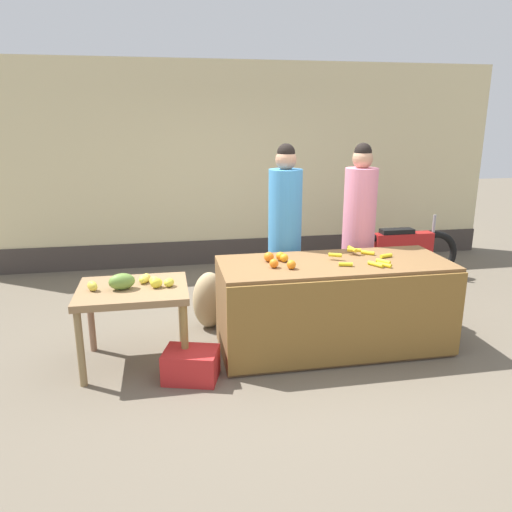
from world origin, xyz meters
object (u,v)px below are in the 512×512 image
at_px(vendor_woman_blue_shirt, 285,236).
at_px(produce_crate, 191,365).
at_px(vendor_woman_pink_shirt, 358,232).
at_px(parked_motorcycle, 402,251).
at_px(produce_sack, 209,300).

distance_m(vendor_woman_blue_shirt, produce_crate, 1.70).
relative_size(vendor_woman_pink_shirt, produce_crate, 4.25).
distance_m(parked_motorcycle, produce_sack, 2.90).
distance_m(vendor_woman_blue_shirt, produce_sack, 1.02).
bearing_deg(vendor_woman_pink_shirt, produce_crate, -150.14).
bearing_deg(vendor_woman_pink_shirt, vendor_woman_blue_shirt, -179.02).
xyz_separation_m(vendor_woman_pink_shirt, produce_sack, (-1.60, -0.01, -0.65)).
bearing_deg(produce_crate, vendor_woman_pink_shirt, 29.86).
bearing_deg(vendor_woman_pink_shirt, produce_sack, -179.51).
relative_size(parked_motorcycle, produce_crate, 3.64).
height_order(parked_motorcycle, produce_crate, parked_motorcycle).
bearing_deg(vendor_woman_pink_shirt, parked_motorcycle, 44.83).
xyz_separation_m(vendor_woman_pink_shirt, parked_motorcycle, (1.09, 1.08, -0.54)).
height_order(vendor_woman_pink_shirt, parked_motorcycle, vendor_woman_pink_shirt).
height_order(parked_motorcycle, produce_sack, parked_motorcycle).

